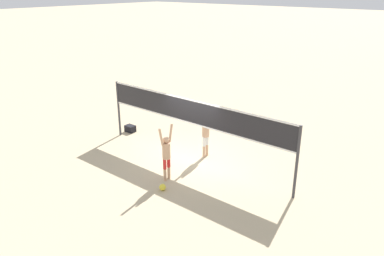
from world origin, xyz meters
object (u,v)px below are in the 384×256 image
object	(u,v)px
player_blocker	(206,130)
volleyball	(163,187)
volleyball_net	(192,115)
player_spiker	(166,152)
gear_bag	(130,129)

from	to	relation	value
player_blocker	volleyball	size ratio (longest dim) A/B	9.29
volleyball_net	volleyball	bearing A→B (deg)	-74.46
volleyball_net	player_spiker	distance (m)	1.91
player_blocker	gear_bag	bearing A→B (deg)	-88.64
player_spiker	volleyball	xyz separation A→B (m)	(0.39, -0.64, -0.94)
player_blocker	gear_bag	distance (m)	4.44
player_spiker	gear_bag	world-z (taller)	player_spiker
player_spiker	gear_bag	size ratio (longest dim) A/B	4.38
volleyball_net	player_blocker	distance (m)	1.03
player_blocker	volleyball	distance (m)	3.22
volleyball_net	volleyball	distance (m)	3.00
volleyball	gear_bag	bearing A→B (deg)	148.98
player_spiker	gear_bag	bearing A→B (deg)	62.97
volleyball_net	volleyball	xyz separation A→B (m)	(0.65, -2.35, -1.76)
volleyball_net	player_blocker	xyz separation A→B (m)	(0.15, 0.67, -0.76)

